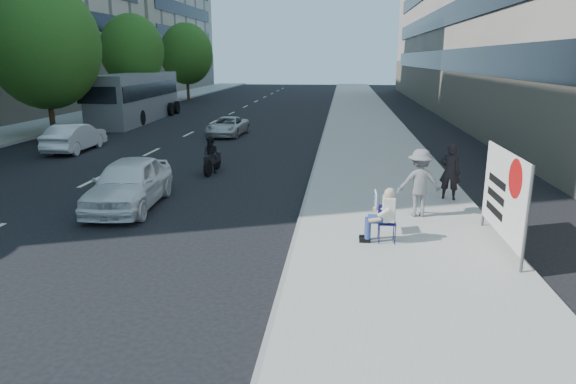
# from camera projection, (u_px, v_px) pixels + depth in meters

# --- Properties ---
(ground) EXTENTS (160.00, 160.00, 0.00)m
(ground) POSITION_uv_depth(u_px,v_px,m) (212.00, 281.00, 10.29)
(ground) COLOR black
(ground) RESTS_ON ground
(near_sidewalk) EXTENTS (5.00, 120.00, 0.15)m
(near_sidewalk) POSITION_uv_depth(u_px,v_px,m) (368.00, 136.00, 29.10)
(near_sidewalk) COLOR gray
(near_sidewalk) RESTS_ON ground
(far_sidewalk) EXTENTS (4.50, 120.00, 0.15)m
(far_sidewalk) POSITION_uv_depth(u_px,v_px,m) (25.00, 130.00, 31.23)
(far_sidewalk) COLOR gray
(far_sidewalk) RESTS_ON ground
(tree_far_c) EXTENTS (6.00, 6.00, 8.47)m
(tree_far_c) POSITION_uv_depth(u_px,v_px,m) (44.00, 45.00, 27.75)
(tree_far_c) COLOR #382616
(tree_far_c) RESTS_ON ground
(tree_far_d) EXTENTS (4.80, 4.80, 7.65)m
(tree_far_d) POSITION_uv_depth(u_px,v_px,m) (132.00, 51.00, 39.33)
(tree_far_d) COLOR #382616
(tree_far_d) RESTS_ON ground
(tree_far_e) EXTENTS (5.40, 5.40, 7.89)m
(tree_far_e) POSITION_uv_depth(u_px,v_px,m) (186.00, 54.00, 52.82)
(tree_far_e) COLOR #382616
(tree_far_e) RESTS_ON ground
(seated_protester) EXTENTS (0.83, 1.11, 1.31)m
(seated_protester) POSITION_uv_depth(u_px,v_px,m) (383.00, 212.00, 11.91)
(seated_protester) COLOR #141354
(seated_protester) RESTS_ON near_sidewalk
(jogger) EXTENTS (1.21, 0.73, 1.84)m
(jogger) POSITION_uv_depth(u_px,v_px,m) (420.00, 183.00, 13.82)
(jogger) COLOR slate
(jogger) RESTS_ON near_sidewalk
(pedestrian_woman) EXTENTS (0.72, 0.59, 1.72)m
(pedestrian_woman) POSITION_uv_depth(u_px,v_px,m) (450.00, 171.00, 15.51)
(pedestrian_woman) COLOR black
(pedestrian_woman) RESTS_ON near_sidewalk
(protest_banner) EXTENTS (0.08, 3.06, 2.20)m
(protest_banner) POSITION_uv_depth(u_px,v_px,m) (504.00, 193.00, 11.45)
(protest_banner) COLOR #4C4C4C
(protest_banner) RESTS_ON near_sidewalk
(white_sedan_near) EXTENTS (2.04, 4.45, 1.48)m
(white_sedan_near) POSITION_uv_depth(u_px,v_px,m) (129.00, 183.00, 15.22)
(white_sedan_near) COLOR white
(white_sedan_near) RESTS_ON ground
(white_sedan_mid) EXTENTS (1.49, 4.06, 1.33)m
(white_sedan_mid) POSITION_uv_depth(u_px,v_px,m) (75.00, 137.00, 24.56)
(white_sedan_mid) COLOR silver
(white_sedan_mid) RESTS_ON ground
(white_sedan_far) EXTENTS (2.04, 3.95, 1.07)m
(white_sedan_far) POSITION_uv_depth(u_px,v_px,m) (228.00, 126.00, 29.52)
(white_sedan_far) COLOR #BEBEBE
(white_sedan_far) RESTS_ON ground
(motorcycle) EXTENTS (0.75, 2.05, 1.42)m
(motorcycle) POSITION_uv_depth(u_px,v_px,m) (212.00, 157.00, 19.81)
(motorcycle) COLOR black
(motorcycle) RESTS_ON ground
(bus) EXTENTS (3.09, 12.15, 3.30)m
(bus) POSITION_uv_depth(u_px,v_px,m) (137.00, 98.00, 36.32)
(bus) COLOR slate
(bus) RESTS_ON ground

